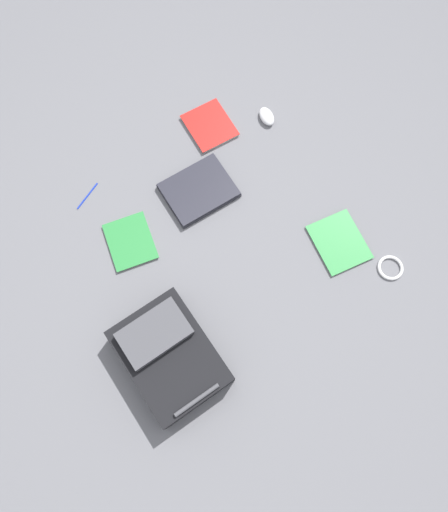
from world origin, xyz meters
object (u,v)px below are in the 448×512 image
(laptop, at_px, (199,190))
(cable_coil, at_px, (390,268))
(computer_mouse, at_px, (267,116))
(book_manual, at_px, (210,126))
(backpack, at_px, (169,355))
(book_comic, at_px, (339,242))
(pen_black, at_px, (87,196))
(book_red, at_px, (130,242))

(laptop, height_order, cable_coil, laptop)
(computer_mouse, bearing_deg, book_manual, -12.16)
(cable_coil, bearing_deg, laptop, -58.05)
(book_manual, bearing_deg, backpack, 47.63)
(book_manual, bearing_deg, cable_coil, 103.77)
(laptop, relative_size, book_manual, 1.30)
(computer_mouse, bearing_deg, book_comic, 93.77)
(backpack, height_order, laptop, backpack)
(book_manual, xyz_separation_m, computer_mouse, (-0.25, 0.11, 0.01))
(backpack, xyz_separation_m, pen_black, (-0.07, -0.81, -0.06))
(laptop, height_order, computer_mouse, computer_mouse)
(book_red, height_order, book_manual, book_manual)
(book_comic, bearing_deg, book_manual, -80.02)
(book_manual, bearing_deg, book_comic, 99.98)
(backpack, distance_m, computer_mouse, 1.19)
(computer_mouse, relative_size, cable_coil, 0.93)
(book_comic, relative_size, cable_coil, 2.54)
(cable_coil, relative_size, pen_black, 0.75)
(book_red, bearing_deg, computer_mouse, -168.80)
(book_red, height_order, cable_coil, same)
(backpack, distance_m, book_red, 0.53)
(book_comic, relative_size, book_manual, 1.17)
(book_red, distance_m, cable_coil, 1.12)
(backpack, relative_size, pen_black, 2.91)
(backpack, distance_m, book_manual, 1.08)
(backpack, bearing_deg, cable_coil, 167.52)
(book_red, bearing_deg, pen_black, -81.13)
(book_red, bearing_deg, backpack, 76.69)
(laptop, height_order, book_red, laptop)
(backpack, height_order, book_comic, backpack)
(pen_black, bearing_deg, book_comic, 134.27)
(backpack, relative_size, book_manual, 1.79)
(computer_mouse, distance_m, pen_black, 0.91)
(book_manual, relative_size, computer_mouse, 2.34)
(book_comic, bearing_deg, book_red, -34.61)
(laptop, distance_m, book_comic, 0.66)
(book_comic, xyz_separation_m, pen_black, (0.79, -0.81, -0.00))
(book_red, bearing_deg, book_comic, 145.39)
(book_red, xyz_separation_m, cable_coil, (-0.85, 0.73, -0.00))
(book_red, height_order, computer_mouse, computer_mouse)
(computer_mouse, bearing_deg, book_red, 23.85)
(backpack, bearing_deg, book_comic, 179.94)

